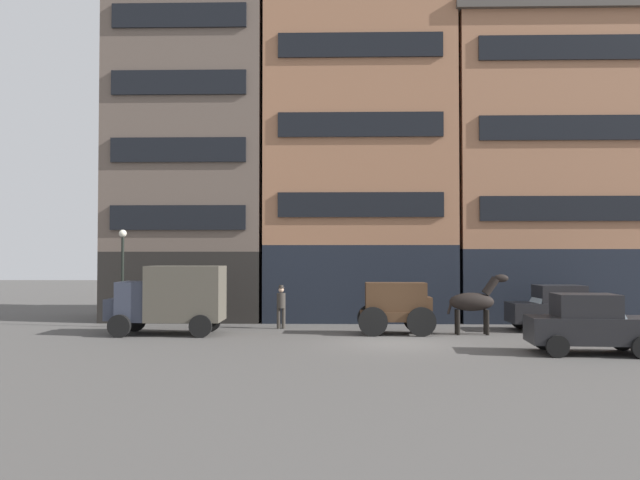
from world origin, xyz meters
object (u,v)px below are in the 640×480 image
Objects in this scene: cargo_wagon at (397,304)px; streetlamp_curbside at (123,264)px; sedan_dark at (589,324)px; pedestrian_officer at (281,305)px; draft_horse at (474,301)px; delivery_truck_near at (171,297)px; sedan_parked_curb at (556,308)px.

streetlamp_curbside is (-11.35, 2.22, 1.52)m from cargo_wagon.
pedestrian_officer is (-9.98, 6.67, 0.07)m from sedan_dark.
draft_horse is (2.95, -0.00, 0.12)m from cargo_wagon.
streetlamp_curbside is at bearing 137.84° from delivery_truck_near.
sedan_parked_curb is at bearing 5.80° from delivery_truck_near.
streetlamp_curbside is (-2.70, 2.44, 1.25)m from delivery_truck_near.
sedan_dark is at bearing -22.82° from streetlamp_curbside.
sedan_dark is 12.01m from pedestrian_officer.
draft_horse is 14.54m from streetlamp_curbside.
streetlamp_curbside is at bearing 171.16° from draft_horse.
sedan_parked_curb is 11.14m from pedestrian_officer.
delivery_truck_near is (-8.66, -0.22, 0.28)m from cargo_wagon.
cargo_wagon is at bearing -168.53° from sedan_parked_curb.
cargo_wagon is 7.23m from sedan_dark.
cargo_wagon reaches higher than sedan_dark.
delivery_truck_near is 15.27m from sedan_parked_curb.
draft_horse reaches higher than sedan_parked_curb.
pedestrian_officer is at bearing -3.19° from streetlamp_curbside.
sedan_dark is at bearing -41.84° from cargo_wagon.
streetlamp_curbside reaches higher than sedan_parked_curb.
delivery_truck_near is 1.14× the size of sedan_dark.
streetlamp_curbside is (-17.88, 0.90, 1.76)m from sedan_parked_curb.
draft_horse is 1.31× the size of pedestrian_officer.
pedestrian_officer is 6.97m from streetlamp_curbside.
streetlamp_curbside reaches higher than delivery_truck_near.
delivery_truck_near is 3.85m from streetlamp_curbside.
delivery_truck_near reaches higher than sedan_dark.
pedestrian_officer is at bearing 166.24° from draft_horse.
draft_horse is at bearing -13.76° from pedestrian_officer.
cargo_wagon is at bearing 179.99° from draft_horse.
sedan_dark is at bearing -100.50° from sedan_parked_curb.
sedan_dark is at bearing -33.74° from pedestrian_officer.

